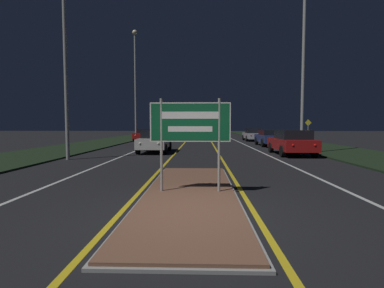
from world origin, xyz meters
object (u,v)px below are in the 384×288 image
car_receding_1 (270,137)px  car_approaching_1 (145,134)px  car_receding_0 (292,142)px  warning_sign (308,129)px  streetlight_left_far (135,74)px  streetlight_right_near (304,43)px  highway_sign (190,126)px  car_receding_3 (218,132)px  car_receding_2 (253,134)px  streetlight_left_near (65,35)px  car_approaching_0 (155,141)px

car_receding_1 → car_approaching_1: (-11.96, 7.39, -0.01)m
car_receding_0 → warning_sign: bearing=65.7°
streetlight_left_far → streetlight_right_near: size_ratio=1.02×
streetlight_left_far → warning_sign: (16.47, -3.10, -5.59)m
highway_sign → car_receding_3: highway_sign is taller
streetlight_right_near → car_receding_2: 16.45m
car_receding_0 → car_receding_1: car_receding_0 is taller
highway_sign → car_approaching_1: bearing=103.2°
streetlight_left_near → streetlight_right_near: streetlight_right_near is taller
car_receding_3 → car_approaching_1: bearing=-131.6°
streetlight_right_near → highway_sign: bearing=-121.1°
car_receding_0 → car_receding_2: car_receding_0 is taller
car_receding_0 → car_receding_2: size_ratio=1.05×
car_receding_2 → highway_sign: bearing=-103.1°
car_approaching_0 → car_approaching_1: bearing=103.4°
car_receding_1 → highway_sign: bearing=-108.8°
streetlight_left_near → car_receding_1: bearing=39.1°
streetlight_left_near → car_approaching_0: streetlight_left_near is taller
streetlight_left_near → car_receding_3: bearing=71.3°
streetlight_right_near → streetlight_left_far: bearing=134.6°
car_receding_0 → car_receding_1: size_ratio=0.98×
highway_sign → streetlight_left_far: streetlight_left_far is taller
streetlight_right_near → car_receding_0: bearing=177.2°
streetlight_right_near → car_receding_3: bearing=98.3°
car_receding_0 → car_receding_1: bearing=86.9°
car_receding_0 → car_approaching_0: 8.53m
streetlight_right_near → car_receding_2: size_ratio=2.60×
streetlight_left_far → warning_sign: streetlight_left_far is taller
highway_sign → streetlight_right_near: size_ratio=0.21×
car_receding_0 → car_receding_2: (0.36, 15.37, -0.04)m
car_receding_1 → car_receding_2: 7.96m
car_receding_0 → car_receding_3: 24.62m
highway_sign → warning_sign: highway_sign is taller
streetlight_left_far → streetlight_right_near: (12.67, -12.82, -0.50)m
streetlight_left_near → warning_sign: bearing=37.1°
car_receding_0 → streetlight_left_far: bearing=133.4°
streetlight_right_near → car_receding_1: size_ratio=2.43×
car_approaching_0 → car_approaching_1: car_approaching_0 is taller
streetlight_left_near → streetlight_left_far: size_ratio=0.80×
car_receding_1 → warning_sign: size_ratio=2.10×
streetlight_right_near → car_receding_0: size_ratio=2.48×
car_receding_1 → warning_sign: (3.97, 2.28, 0.66)m
car_approaching_0 → car_approaching_1: (-3.17, 13.26, -0.02)m
streetlight_left_near → car_approaching_0: 7.99m
streetlight_left_far → car_receding_3: bearing=52.0°
car_receding_1 → car_approaching_1: 14.06m
streetlight_left_far → car_approaching_0: (3.71, -11.26, -6.25)m
car_receding_2 → car_receding_3: size_ratio=0.95×
streetlight_left_near → car_receding_0: (12.20, 2.82, -5.47)m
streetlight_left_near → car_receding_2: size_ratio=2.12×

